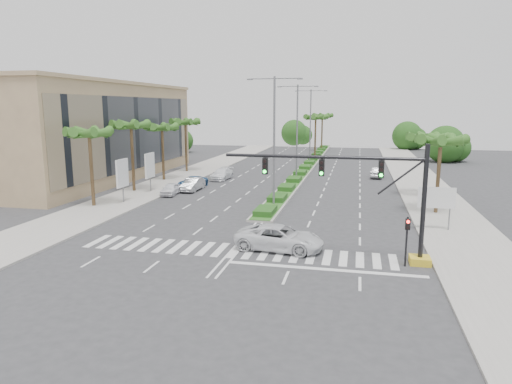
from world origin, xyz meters
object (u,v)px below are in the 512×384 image
car_parked_b (193,184)px  car_parked_a (171,189)px  car_parked_c (193,182)px  car_crossing (279,238)px  car_right (378,173)px  car_parked_d (222,174)px

car_parked_b → car_parked_a: bearing=-115.7°
car_parked_c → car_crossing: size_ratio=0.80×
car_crossing → car_right: 34.38m
car_parked_d → car_right: bearing=19.5°
car_right → car_parked_d: bearing=24.3°
car_parked_d → car_right: size_ratio=1.16×
car_crossing → car_right: size_ratio=1.38×
car_parked_a → car_right: car_right is taller
car_parked_a → car_parked_b: 3.19m
car_parked_d → car_parked_a: bearing=-98.4°
car_parked_b → car_crossing: 23.19m
car_parked_c → car_right: size_ratio=1.10×
car_parked_d → car_crossing: (12.35, -27.61, 0.10)m
car_parked_c → car_crossing: 25.23m
car_parked_c → car_parked_d: (1.55, 6.55, 0.06)m
car_parked_c → car_parked_b: bearing=-62.5°
car_parked_b → car_crossing: size_ratio=0.74×
car_parked_b → car_right: 25.19m
car_parked_a → car_parked_d: 11.57m
car_parked_b → car_parked_c: bearing=112.3°
car_parked_d → car_crossing: car_crossing is taller
car_crossing → car_parked_a: bearing=47.7°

